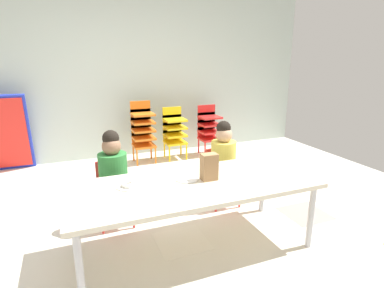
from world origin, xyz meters
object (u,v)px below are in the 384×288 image
(kid_chair_yellow_stack, at_px, (174,130))
(paper_plate_center_table, at_px, (187,179))
(paper_bag_brown, at_px, (209,167))
(kid_chair_orange_stack, at_px, (143,128))
(kid_chair_red_stack, at_px, (209,127))
(seated_child_middle_seat, at_px, (223,156))
(craft_table, at_px, (194,188))
(donut_powdered_on_plate, at_px, (128,184))
(seated_child_near_camera, at_px, (113,170))
(paper_plate_near_edge, at_px, (128,186))

(kid_chair_yellow_stack, relative_size, paper_plate_center_table, 4.44)
(paper_bag_brown, bearing_deg, kid_chair_orange_stack, 89.81)
(kid_chair_yellow_stack, bearing_deg, kid_chair_red_stack, 0.00)
(seated_child_middle_seat, xyz_separation_m, paper_plate_center_table, (-0.62, -0.55, 0.03))
(craft_table, bearing_deg, seated_child_middle_seat, 47.12)
(donut_powdered_on_plate, bearing_deg, kid_chair_red_stack, 52.54)
(kid_chair_orange_stack, bearing_deg, paper_plate_center_table, -94.35)
(craft_table, height_order, donut_powdered_on_plate, donut_powdered_on_plate)
(craft_table, xyz_separation_m, paper_bag_brown, (0.14, 0.02, 0.15))
(kid_chair_orange_stack, xyz_separation_m, kid_chair_yellow_stack, (0.50, -0.00, -0.06))
(craft_table, bearing_deg, paper_plate_center_table, 105.54)
(seated_child_near_camera, bearing_deg, kid_chair_orange_stack, 68.54)
(paper_plate_near_edge, relative_size, paper_plate_center_table, 1.00)
(seated_child_near_camera, distance_m, kid_chair_orange_stack, 1.89)
(craft_table, bearing_deg, paper_bag_brown, 8.96)
(seated_child_near_camera, relative_size, paper_plate_center_table, 5.10)
(craft_table, distance_m, kid_chair_yellow_stack, 2.48)
(kid_chair_red_stack, xyz_separation_m, paper_plate_center_table, (-1.27, -2.31, 0.13))
(seated_child_near_camera, height_order, donut_powdered_on_plate, seated_child_near_camera)
(craft_table, relative_size, kid_chair_red_stack, 2.46)
(craft_table, bearing_deg, seated_child_near_camera, 130.40)
(kid_chair_orange_stack, relative_size, paper_plate_center_table, 5.11)
(kid_chair_yellow_stack, distance_m, paper_plate_near_edge, 2.55)
(craft_table, distance_m, paper_plate_near_edge, 0.52)
(craft_table, relative_size, paper_bag_brown, 8.95)
(seated_child_middle_seat, xyz_separation_m, donut_powdered_on_plate, (-1.09, -0.52, 0.05))
(seated_child_near_camera, xyz_separation_m, seated_child_middle_seat, (1.13, 0.00, 0.00))
(seated_child_near_camera, height_order, kid_chair_yellow_stack, seated_child_near_camera)
(paper_bag_brown, bearing_deg, kid_chair_red_stack, 65.09)
(seated_child_near_camera, distance_m, kid_chair_yellow_stack, 2.13)
(craft_table, distance_m, donut_powdered_on_plate, 0.52)
(seated_child_near_camera, bearing_deg, paper_plate_center_table, -46.60)
(seated_child_near_camera, relative_size, kid_chair_orange_stack, 1.00)
(kid_chair_orange_stack, xyz_separation_m, donut_powdered_on_plate, (-0.65, -2.28, 0.09))
(paper_bag_brown, xyz_separation_m, paper_plate_center_table, (-0.17, 0.07, -0.11))
(kid_chair_red_stack, height_order, donut_powdered_on_plate, kid_chair_red_stack)
(paper_plate_center_table, bearing_deg, paper_bag_brown, -21.96)
(craft_table, xyz_separation_m, donut_powdered_on_plate, (-0.50, 0.12, 0.07))
(kid_chair_red_stack, bearing_deg, kid_chair_orange_stack, 179.98)
(kid_chair_yellow_stack, xyz_separation_m, donut_powdered_on_plate, (-1.15, -2.28, 0.15))
(kid_chair_red_stack, relative_size, paper_bag_brown, 3.64)
(seated_child_middle_seat, distance_m, kid_chair_red_stack, 1.88)
(kid_chair_orange_stack, distance_m, kid_chair_yellow_stack, 0.50)
(kid_chair_yellow_stack, relative_size, donut_powdered_on_plate, 7.28)
(kid_chair_orange_stack, height_order, kid_chair_yellow_stack, kid_chair_orange_stack)
(seated_child_near_camera, height_order, paper_plate_near_edge, seated_child_near_camera)
(kid_chair_yellow_stack, height_order, paper_bag_brown, paper_bag_brown)
(craft_table, bearing_deg, kid_chair_yellow_stack, 74.84)
(paper_bag_brown, height_order, paper_plate_center_table, paper_bag_brown)
(kid_chair_yellow_stack, bearing_deg, donut_powdered_on_plate, -116.78)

